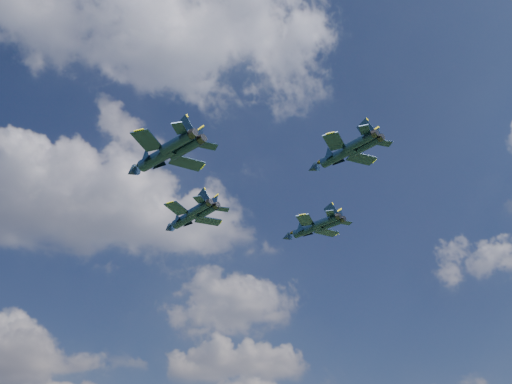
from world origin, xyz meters
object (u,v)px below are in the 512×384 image
object	(u,v)px
jet_left	(155,158)
jet_right	(306,230)
jet_slot	(336,156)
jet_lead	(185,219)

from	to	relation	value
jet_left	jet_right	size ratio (longest dim) A/B	1.11
jet_left	jet_slot	distance (m)	28.75
jet_slot	jet_left	bearing A→B (deg)	137.52
jet_right	jet_slot	xyz separation A→B (m)	(-2.86, -29.35, -1.58)
jet_left	jet_right	bearing A→B (deg)	0.00
jet_lead	jet_right	xyz separation A→B (m)	(24.94, -0.30, -0.24)
jet_right	jet_lead	bearing A→B (deg)	141.51
jet_lead	jet_slot	size ratio (longest dim) A/B	1.13
jet_left	jet_right	world-z (taller)	jet_right
jet_left	jet_slot	size ratio (longest dim) A/B	1.14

